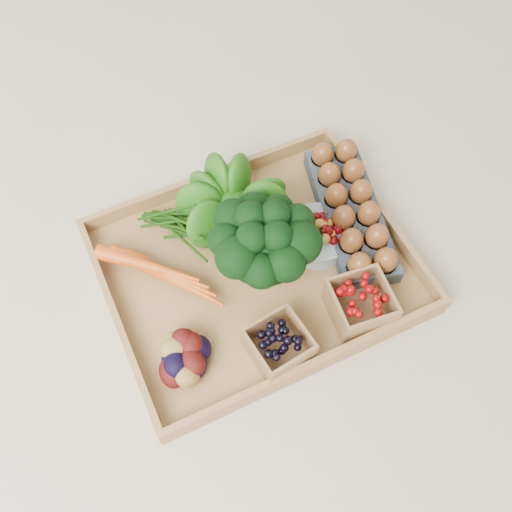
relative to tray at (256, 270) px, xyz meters
name	(u,v)px	position (x,y,z in m)	size (l,w,h in m)	color
ground	(256,272)	(0.00, 0.00, -0.01)	(4.00, 4.00, 0.00)	beige
tray	(256,270)	(0.00, 0.00, 0.00)	(0.55, 0.45, 0.01)	#A77C46
carrots	(160,271)	(-0.17, 0.06, 0.03)	(0.21, 0.15, 0.05)	#D24F11
lettuce	(230,202)	(0.00, 0.11, 0.08)	(0.14, 0.14, 0.14)	#22530D
broccoli	(263,258)	(0.00, -0.02, 0.08)	(0.18, 0.18, 0.14)	black
cherry_bowl	(317,236)	(0.13, 0.00, 0.02)	(0.13, 0.13, 0.03)	#8C9EA5
egg_carton	(350,214)	(0.21, 0.02, 0.03)	(0.11, 0.31, 0.04)	#3C454C
potatoes	(183,355)	(-0.19, -0.12, 0.04)	(0.13, 0.13, 0.07)	#380A09
punnet_blackberry	(279,345)	(-0.04, -0.17, 0.04)	(0.09, 0.09, 0.06)	black
punnet_raspberry	(360,304)	(0.13, -0.16, 0.04)	(0.10, 0.10, 0.07)	#710506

